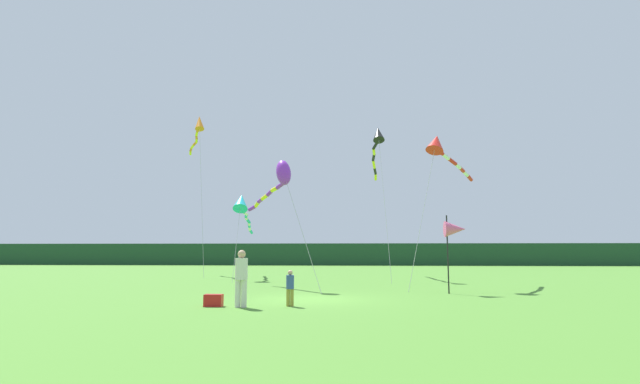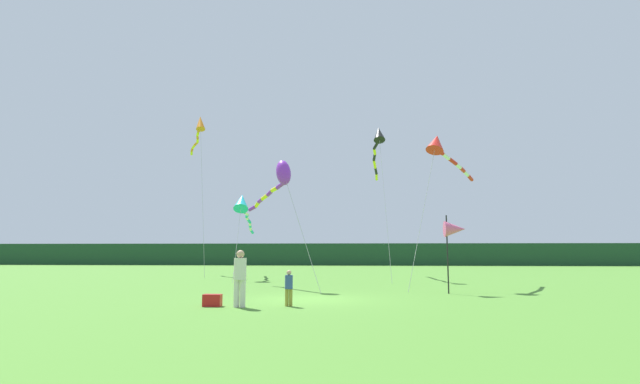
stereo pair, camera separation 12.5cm
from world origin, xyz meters
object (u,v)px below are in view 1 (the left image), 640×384
at_px(kite_orange, 198,128).
at_px(kite_purple, 280,178).
at_px(kite_black, 377,142).
at_px(person_adult, 241,275).
at_px(person_child, 290,286).
at_px(kite_cyan, 242,205).
at_px(banner_flag_pole, 455,230).
at_px(kite_red, 440,148).
at_px(cooler_box, 213,300).

relative_size(kite_orange, kite_purple, 1.96).
height_order(kite_purple, kite_black, kite_black).
height_order(person_adult, kite_purple, kite_purple).
bearing_deg(kite_black, person_child, -102.75).
bearing_deg(kite_cyan, kite_orange, 132.93).
bearing_deg(kite_purple, kite_cyan, 115.86).
bearing_deg(kite_cyan, person_child, -71.15).
relative_size(person_child, kite_black, 0.10).
distance_m(banner_flag_pole, kite_black, 14.05).
bearing_deg(kite_red, kite_cyan, 152.26).
distance_m(person_child, kite_red, 13.07).
distance_m(person_adult, kite_black, 20.30).
bearing_deg(kite_orange, person_adult, -67.75).
xyz_separation_m(person_adult, person_child, (1.55, 0.42, -0.37)).
relative_size(banner_flag_pole, kite_orange, 0.27).
relative_size(kite_red, kite_black, 0.71).
xyz_separation_m(banner_flag_pole, kite_cyan, (-11.79, 10.22, 2.13)).
bearing_deg(cooler_box, kite_purple, 83.29).
relative_size(kite_orange, kite_cyan, 1.40).
height_order(person_child, kite_orange, kite_orange).
relative_size(kite_orange, kite_red, 1.58).
bearing_deg(kite_orange, kite_black, -13.84).
distance_m(person_adult, cooler_box, 1.29).
relative_size(person_adult, banner_flag_pole, 0.55).
distance_m(person_adult, kite_red, 14.05).
relative_size(banner_flag_pole, kite_black, 0.30).
height_order(cooler_box, kite_black, kite_black).
height_order(person_child, cooler_box, person_child).
bearing_deg(kite_orange, kite_cyan, -47.07).
bearing_deg(kite_black, kite_red, -70.78).
xyz_separation_m(person_child, kite_orange, (-10.19, 20.69, 11.00)).
xyz_separation_m(person_child, kite_black, (3.90, 17.22, 8.79)).
bearing_deg(banner_flag_pole, person_adult, -145.31).
bearing_deg(kite_orange, person_child, -63.79).
distance_m(cooler_box, kite_red, 14.87).
distance_m(kite_red, kite_black, 8.91).
distance_m(person_adult, kite_cyan, 16.69).
distance_m(person_adult, kite_orange, 25.17).
distance_m(kite_orange, kite_red, 21.00).
bearing_deg(kite_cyan, cooler_box, -80.01).
xyz_separation_m(banner_flag_pole, kite_purple, (-8.10, 2.61, 2.78)).
height_order(banner_flag_pole, kite_orange, kite_orange).
bearing_deg(cooler_box, person_child, 4.98).
bearing_deg(banner_flag_pole, kite_purple, 162.12).
xyz_separation_m(cooler_box, kite_red, (9.24, 9.30, 7.02)).
relative_size(person_adult, kite_purple, 0.28).
relative_size(kite_red, kite_cyan, 0.89).
height_order(kite_red, kite_black, kite_black).
height_order(banner_flag_pole, kite_red, kite_red).
xyz_separation_m(person_child, kite_cyan, (-5.26, 15.39, 4.20)).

